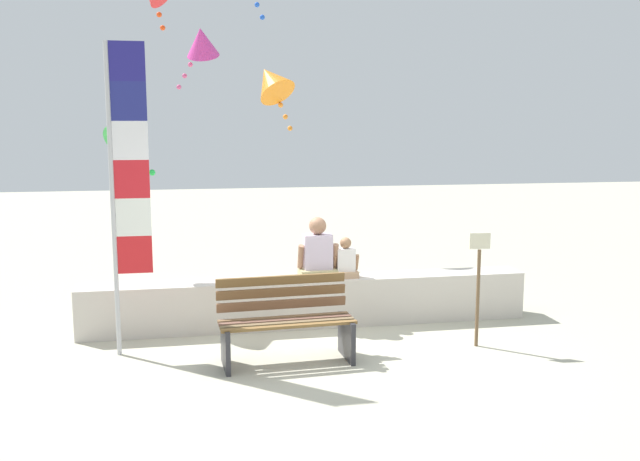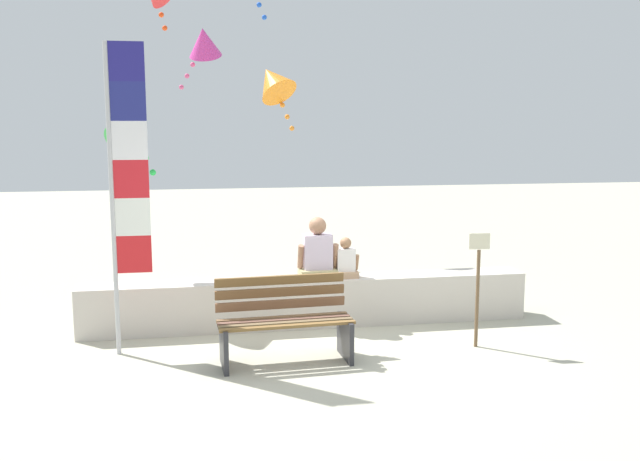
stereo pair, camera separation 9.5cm
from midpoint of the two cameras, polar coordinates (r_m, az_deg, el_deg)
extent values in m
plane|color=#B5B29B|center=(7.93, 0.41, -9.60)|extent=(40.00, 40.00, 0.00)
cube|color=beige|center=(8.65, -0.62, -5.94)|extent=(5.60, 0.46, 0.60)
cube|color=brown|center=(7.10, -2.25, -8.00)|extent=(1.43, 0.15, 0.03)
cube|color=brown|center=(7.21, -2.42, -7.75)|extent=(1.43, 0.15, 0.03)
cube|color=brown|center=(7.31, -2.59, -7.50)|extent=(1.43, 0.15, 0.03)
cube|color=brown|center=(7.42, -2.75, -7.27)|extent=(1.43, 0.15, 0.03)
cube|color=brown|center=(7.49, -2.91, -6.16)|extent=(1.43, 0.13, 0.10)
cube|color=brown|center=(7.48, -2.95, -5.16)|extent=(1.43, 0.13, 0.10)
cube|color=brown|center=(7.47, -2.99, -4.15)|extent=(1.43, 0.13, 0.10)
cube|color=#2D2D33|center=(7.24, -7.66, -9.61)|extent=(0.08, 0.53, 0.45)
cube|color=#2D2D33|center=(7.47, 2.49, -8.96)|extent=(0.08, 0.53, 0.45)
cube|color=tan|center=(8.55, 0.12, -3.60)|extent=(0.45, 0.37, 0.12)
cube|color=silver|center=(8.50, 0.12, -1.77)|extent=(0.35, 0.23, 0.43)
cylinder|color=#9C6E52|center=(8.45, -1.30, -2.18)|extent=(0.07, 0.17, 0.32)
cylinder|color=#9C6E52|center=(8.53, 1.57, -2.09)|extent=(0.07, 0.17, 0.32)
sphere|color=#9C6E52|center=(8.45, 0.12, 0.40)|extent=(0.22, 0.22, 0.22)
cube|color=tan|center=(8.63, 2.45, -3.65)|extent=(0.30, 0.24, 0.08)
cube|color=white|center=(8.59, 2.46, -2.45)|extent=(0.23, 0.15, 0.28)
cylinder|color=#9D704E|center=(8.55, 1.55, -2.73)|extent=(0.05, 0.11, 0.21)
cylinder|color=#9D704E|center=(8.61, 3.41, -2.66)|extent=(0.05, 0.11, 0.21)
sphere|color=#9D704E|center=(8.55, 2.47, -1.05)|extent=(0.14, 0.14, 0.14)
cylinder|color=#B7B7BC|center=(7.61, -16.63, 2.24)|extent=(0.05, 0.05, 3.36)
cube|color=red|center=(7.67, -14.89, -1.93)|extent=(0.37, 0.02, 0.41)
cube|color=white|center=(7.61, -15.01, 1.10)|extent=(0.37, 0.02, 0.41)
cube|color=red|center=(7.57, -15.14, 4.17)|extent=(0.37, 0.02, 0.41)
cube|color=white|center=(7.55, -15.26, 7.27)|extent=(0.37, 0.02, 0.41)
cube|color=navy|center=(7.55, -15.39, 10.37)|extent=(0.37, 0.02, 0.41)
cube|color=navy|center=(7.57, -15.52, 13.46)|extent=(0.37, 0.02, 0.41)
sphere|color=#F44517|center=(10.97, -13.15, 18.14)|extent=(0.08, 0.08, 0.08)
sphere|color=#F44517|center=(11.03, -12.87, 17.15)|extent=(0.08, 0.08, 0.08)
sphere|color=#F44517|center=(11.09, -12.59, 16.17)|extent=(0.08, 0.08, 0.08)
cone|color=orange|center=(10.72, -3.72, 12.36)|extent=(0.91, 0.95, 0.74)
sphere|color=orange|center=(10.78, -3.31, 11.39)|extent=(0.08, 0.08, 0.08)
sphere|color=orange|center=(10.84, -2.91, 10.42)|extent=(0.08, 0.08, 0.08)
sphere|color=orange|center=(10.90, -2.51, 9.47)|extent=(0.08, 0.08, 0.08)
sphere|color=orange|center=(10.97, -2.12, 8.53)|extent=(0.08, 0.08, 0.08)
cone|color=#DB3D9E|center=(11.71, -9.42, 15.26)|extent=(0.68, 0.79, 0.65)
sphere|color=#DD4F86|center=(11.72, -9.89, 14.36)|extent=(0.08, 0.08, 0.08)
sphere|color=#DD4F86|center=(11.72, -10.35, 13.46)|extent=(0.08, 0.08, 0.08)
sphere|color=#DD4F86|center=(11.73, -10.82, 12.56)|extent=(0.08, 0.08, 0.08)
sphere|color=#DD4F86|center=(11.75, -11.27, 11.67)|extent=(0.08, 0.08, 0.08)
cone|color=green|center=(9.08, -15.18, 8.16)|extent=(0.79, 0.85, 0.69)
sphere|color=green|center=(9.02, -14.62, 7.03)|extent=(0.08, 0.08, 0.08)
sphere|color=green|center=(8.97, -14.06, 5.89)|extent=(0.08, 0.08, 0.08)
sphere|color=green|center=(8.92, -13.49, 4.74)|extent=(0.08, 0.08, 0.08)
sphere|color=blue|center=(11.32, -4.86, 18.27)|extent=(0.08, 0.08, 0.08)
sphere|color=blue|center=(11.35, -4.42, 17.33)|extent=(0.08, 0.08, 0.08)
cylinder|color=brown|center=(7.96, 13.33, -5.57)|extent=(0.04, 0.04, 1.12)
cube|color=beige|center=(7.82, 13.50, -0.87)|extent=(0.24, 0.04, 0.18)
camera|label=1|loc=(0.05, -89.68, 0.05)|focal=38.32mm
camera|label=2|loc=(0.05, 90.32, -0.05)|focal=38.32mm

